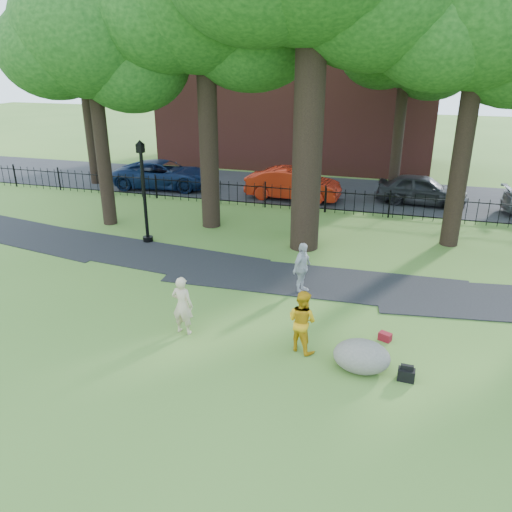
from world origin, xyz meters
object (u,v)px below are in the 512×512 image
(red_sedan, at_px, (293,184))
(woman, at_px, (182,305))
(man, at_px, (302,321))
(lamppost, at_px, (144,194))
(boulder, at_px, (362,354))

(red_sedan, bearing_deg, woman, -177.39)
(man, relative_size, lamppost, 0.40)
(woman, xyz_separation_m, lamppost, (-4.38, 6.19, 1.18))
(man, distance_m, boulder, 1.67)
(boulder, relative_size, lamppost, 0.33)
(boulder, xyz_separation_m, lamppost, (-9.18, 6.53, 1.61))
(boulder, distance_m, red_sedan, 15.46)
(woman, bearing_deg, red_sedan, -85.38)
(man, distance_m, red_sedan, 14.63)
(man, height_order, boulder, man)
(lamppost, distance_m, red_sedan, 9.20)
(woman, bearing_deg, man, -174.86)
(woman, height_order, lamppost, lamppost)
(woman, distance_m, boulder, 4.83)
(lamppost, bearing_deg, red_sedan, 69.95)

